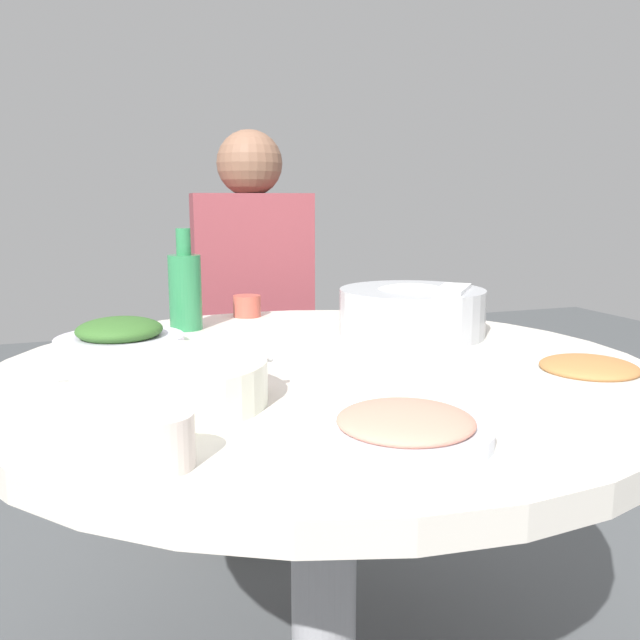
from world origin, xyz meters
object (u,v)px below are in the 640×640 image
dish_tofu_braise (589,372)px  diner_left (252,283)px  tea_cup_near (160,440)px  stool_for_diner_left (255,455)px  rice_bowl (412,311)px  dish_greens (120,336)px  green_bottle (185,289)px  dish_shrimp (406,427)px  tea_cup_far (247,306)px  round_dining_table (324,422)px  soup_bowl (172,383)px

dish_tofu_braise → diner_left: bearing=-166.2°
tea_cup_near → stool_for_diner_left: (-1.22, 0.40, -0.53)m
rice_bowl → dish_greens: size_ratio=1.24×
green_bottle → stool_for_diner_left: green_bottle is taller
dish_shrimp → stool_for_diner_left: (-1.24, 0.11, -0.52)m
dish_shrimp → dish_greens: 0.71m
dish_greens → tea_cup_far: size_ratio=3.66×
tea_cup_near → dish_shrimp: bearing=86.6°
tea_cup_near → green_bottle: bearing=169.7°
dish_tofu_braise → round_dining_table: bearing=-125.3°
rice_bowl → green_bottle: bearing=-116.4°
tea_cup_near → diner_left: (-1.22, 0.40, 0.01)m
dish_greens → stool_for_diner_left: dish_greens is taller
round_dining_table → tea_cup_far: tea_cup_far is taller
green_bottle → tea_cup_far: bearing=124.5°
dish_tofu_braise → stool_for_diner_left: size_ratio=0.46×
tea_cup_near → diner_left: diner_left is taller
soup_bowl → stool_for_diner_left: soup_bowl is taller
stool_for_diner_left → dish_shrimp: bearing=-5.3°
round_dining_table → green_bottle: bearing=-155.7°
dish_shrimp → green_bottle: bearing=-169.5°
green_bottle → tea_cup_far: 0.21m
dish_shrimp → tea_cup_near: (-0.02, -0.28, 0.01)m
round_dining_table → dish_greens: bearing=-128.5°
stool_for_diner_left → diner_left: diner_left is taller
soup_bowl → dish_shrimp: (0.24, 0.24, -0.01)m
dish_shrimp → tea_cup_far: 0.90m
soup_bowl → green_bottle: bearing=169.7°
round_dining_table → stool_for_diner_left: size_ratio=2.57×
round_dining_table → dish_greens: 0.44m
dish_tofu_braise → tea_cup_near: (0.12, -0.67, 0.01)m
dish_greens → tea_cup_near: (0.63, 0.01, 0.01)m
round_dining_table → dish_greens: (-0.26, -0.33, 0.13)m
dish_shrimp → round_dining_table: bearing=174.8°
stool_for_diner_left → green_bottle: bearing=-29.6°
tea_cup_near → diner_left: 1.29m
round_dining_table → green_bottle: 0.48m
dish_tofu_braise → diner_left: (-1.11, -0.27, 0.02)m
round_dining_table → rice_bowl: size_ratio=3.75×
soup_bowl → tea_cup_near: 0.23m
green_bottle → tea_cup_far: size_ratio=3.30×
tea_cup_near → stool_for_diner_left: 1.39m
soup_bowl → diner_left: size_ratio=0.39×
dish_greens → tea_cup_far: 0.40m
dish_tofu_braise → green_bottle: size_ratio=0.92×
round_dining_table → soup_bowl: (0.14, -0.28, 0.14)m
round_dining_table → rice_bowl: bearing=124.2°
diner_left → soup_bowl: bearing=-19.7°
dish_tofu_braise → tea_cup_far: tea_cup_far is taller
soup_bowl → dish_greens: (-0.40, -0.05, -0.01)m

